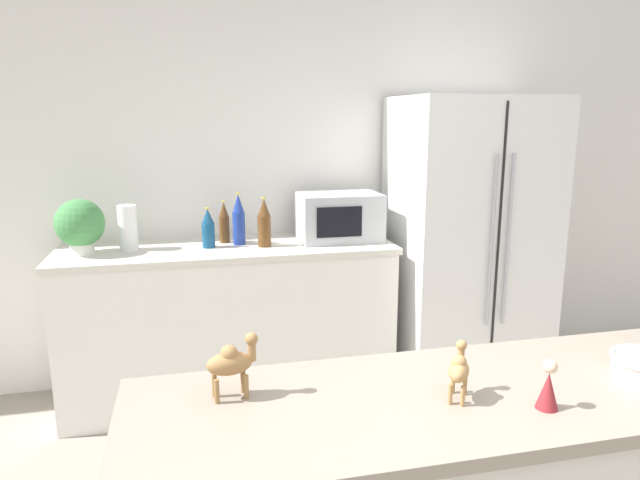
{
  "coord_description": "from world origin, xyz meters",
  "views": [
    {
      "loc": [
        -0.47,
        -0.83,
        1.65
      ],
      "look_at": [
        0.05,
        1.4,
        1.15
      ],
      "focal_mm": 32.0,
      "sensor_mm": 36.0,
      "label": 1
    }
  ],
  "objects": [
    {
      "name": "wall_back",
      "position": [
        0.0,
        2.73,
        1.27
      ],
      "size": [
        8.0,
        0.06,
        2.55
      ],
      "color": "white",
      "rests_on": "ground_plane"
    },
    {
      "name": "back_counter",
      "position": [
        -0.27,
        2.4,
        0.46
      ],
      "size": [
        1.9,
        0.63,
        0.93
      ],
      "color": "white",
      "rests_on": "ground_plane"
    },
    {
      "name": "refrigerator",
      "position": [
        1.2,
        2.32,
        0.88
      ],
      "size": [
        0.89,
        0.74,
        1.77
      ],
      "color": "white",
      "rests_on": "ground_plane"
    },
    {
      "name": "potted_plant",
      "position": [
        -1.04,
        2.36,
        1.09
      ],
      "size": [
        0.26,
        0.26,
        0.3
      ],
      "color": "silver",
      "rests_on": "back_counter"
    },
    {
      "name": "paper_towel_roll",
      "position": [
        -0.81,
        2.41,
        1.05
      ],
      "size": [
        0.1,
        0.1,
        0.25
      ],
      "color": "white",
      "rests_on": "back_counter"
    },
    {
      "name": "microwave",
      "position": [
        0.4,
        2.42,
        1.07
      ],
      "size": [
        0.48,
        0.37,
        0.28
      ],
      "color": "#B2B5BA",
      "rests_on": "back_counter"
    },
    {
      "name": "back_bottle_0",
      "position": [
        -0.27,
        2.49,
        1.04
      ],
      "size": [
        0.06,
        0.06,
        0.25
      ],
      "color": "brown",
      "rests_on": "back_counter"
    },
    {
      "name": "back_bottle_1",
      "position": [
        -0.2,
        2.42,
        1.07
      ],
      "size": [
        0.07,
        0.07,
        0.3
      ],
      "color": "navy",
      "rests_on": "back_counter"
    },
    {
      "name": "back_bottle_2",
      "position": [
        -0.06,
        2.33,
        1.06
      ],
      "size": [
        0.08,
        0.08,
        0.28
      ],
      "color": "brown",
      "rests_on": "back_counter"
    },
    {
      "name": "back_bottle_3",
      "position": [
        -0.37,
        2.37,
        1.03
      ],
      "size": [
        0.07,
        0.07,
        0.23
      ],
      "color": "navy",
      "rests_on": "back_counter"
    },
    {
      "name": "camel_figurine",
      "position": [
        -0.39,
        0.52,
        1.05
      ],
      "size": [
        0.14,
        0.07,
        0.17
      ],
      "color": "olive",
      "rests_on": "bar_counter"
    },
    {
      "name": "camel_figurine_second",
      "position": [
        0.17,
        0.38,
        1.03
      ],
      "size": [
        0.09,
        0.11,
        0.14
      ],
      "color": "#A87F4C",
      "rests_on": "bar_counter"
    },
    {
      "name": "wise_man_figurine_crimson",
      "position": [
        0.36,
        0.29,
        1.0
      ],
      "size": [
        0.05,
        0.05,
        0.13
      ],
      "color": "maroon",
      "rests_on": "bar_counter"
    }
  ]
}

